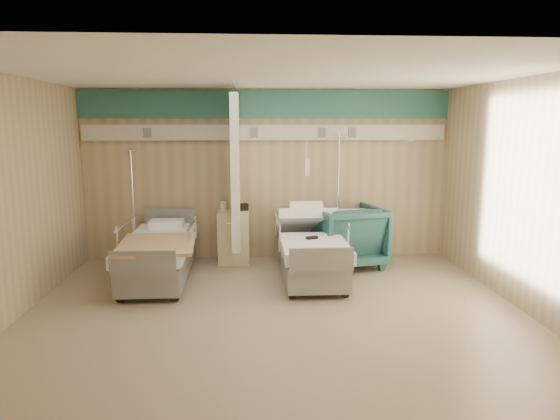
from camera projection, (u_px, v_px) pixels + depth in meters
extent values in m
cube|color=#87735D|center=(275.00, 311.00, 6.05)|extent=(6.00, 5.00, 0.00)
cube|color=tan|center=(267.00, 175.00, 8.27)|extent=(6.00, 0.04, 2.80)
cube|color=tan|center=(293.00, 252.00, 3.35)|extent=(6.00, 0.04, 2.80)
cube|color=tan|center=(9.00, 200.00, 5.63)|extent=(0.04, 5.00, 2.80)
cube|color=tan|center=(523.00, 195.00, 6.00)|extent=(0.04, 5.00, 2.80)
cube|color=white|center=(274.00, 73.00, 5.57)|extent=(6.00, 5.00, 0.04)
cube|color=#2D6A63|center=(266.00, 104.00, 8.05)|extent=(6.00, 0.04, 0.45)
cube|color=beige|center=(267.00, 132.00, 8.10)|extent=(5.88, 0.08, 0.25)
cylinder|color=silver|center=(233.00, 87.00, 7.12)|extent=(0.03, 1.80, 0.03)
cube|color=silver|center=(235.00, 172.00, 7.68)|extent=(0.12, 0.90, 2.35)
cube|color=beige|center=(234.00, 237.00, 8.11)|extent=(0.50, 0.48, 0.85)
imported|color=#204F50|center=(347.00, 236.00, 7.91)|extent=(1.25, 1.27, 0.97)
cube|color=silver|center=(350.00, 203.00, 7.82)|extent=(0.74, 0.67, 0.08)
cylinder|color=silver|center=(337.00, 258.00, 8.36)|extent=(0.38, 0.38, 0.03)
cylinder|color=silver|center=(338.00, 198.00, 8.19)|extent=(0.03, 0.03, 2.09)
cylinder|color=silver|center=(339.00, 133.00, 8.01)|extent=(0.25, 0.03, 0.03)
cylinder|color=silver|center=(136.00, 266.00, 7.90)|extent=(0.33, 0.33, 0.03)
cylinder|color=silver|center=(133.00, 210.00, 7.74)|extent=(0.03, 0.03, 1.84)
cylinder|color=silver|center=(130.00, 150.00, 7.58)|extent=(0.22, 0.03, 0.03)
cube|color=black|center=(312.00, 238.00, 7.07)|extent=(0.18, 0.12, 0.04)
cube|color=tan|center=(157.00, 244.00, 6.67)|extent=(1.06, 1.29, 0.04)
cube|color=black|center=(241.00, 207.00, 8.09)|extent=(0.23, 0.19, 0.11)
cylinder|color=white|center=(224.00, 206.00, 8.13)|extent=(0.12, 0.12, 0.14)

